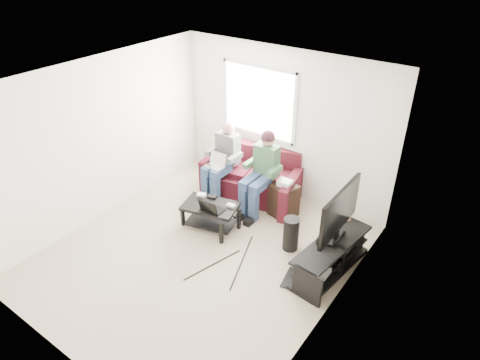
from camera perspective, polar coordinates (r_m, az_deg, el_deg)
name	(u,v)px	position (r m, az deg, el deg)	size (l,w,h in m)	color
floor	(201,253)	(6.49, -5.18, -9.70)	(4.50, 4.50, 0.00)	tan
ceiling	(191,83)	(5.21, -6.52, 12.68)	(4.50, 4.50, 0.00)	white
wall_back	(283,124)	(7.38, 5.79, 7.43)	(4.50, 4.50, 0.00)	white
wall_front	(45,273)	(4.64, -24.58, -11.25)	(4.50, 4.50, 0.00)	white
wall_left	(100,141)	(7.10, -18.13, 5.02)	(4.50, 4.50, 0.00)	white
wall_right	(335,232)	(4.85, 12.52, -6.77)	(4.50, 4.50, 0.00)	white
window	(259,102)	(7.50, 2.51, 10.40)	(1.48, 0.04, 1.28)	white
sofa	(252,178)	(7.66, 1.56, 0.24)	(1.99, 1.16, 0.85)	#3E0F18
person_left	(223,158)	(7.43, -2.34, 2.98)	(0.40, 0.71, 1.35)	#334D71
person_right	(262,167)	(7.01, 2.93, 1.70)	(0.40, 0.71, 1.40)	#334D71
laptop_silver	(215,163)	(7.30, -3.34, 2.21)	(0.32, 0.22, 0.24)	silver
coffee_table	(210,211)	(6.82, -3.97, -4.11)	(0.95, 0.71, 0.42)	black
laptop_black	(213,203)	(6.57, -3.67, -3.12)	(0.34, 0.24, 0.24)	black
controller_a	(201,195)	(6.97, -5.17, -1.99)	(0.14, 0.09, 0.04)	silver
controller_b	(212,197)	(6.91, -3.71, -2.24)	(0.14, 0.09, 0.04)	black
controller_c	(231,206)	(6.68, -1.20, -3.45)	(0.14, 0.09, 0.04)	gray
tv_stand	(331,258)	(6.19, 11.98, -10.13)	(0.60, 1.48, 0.48)	black
tv	(340,212)	(5.83, 13.13, -4.18)	(0.12, 1.10, 0.81)	black
soundbar	(328,233)	(6.10, 11.68, -6.99)	(0.12, 0.50, 0.10)	black
drink_cup	(349,217)	(6.48, 14.27, -4.74)	(0.08, 0.08, 0.12)	#AB6C49
console_white	(318,270)	(5.86, 10.35, -11.76)	(0.30, 0.22, 0.06)	silver
console_grey	(340,242)	(6.36, 13.22, -8.10)	(0.34, 0.26, 0.08)	gray
console_black	(330,256)	(6.11, 11.85, -9.86)	(0.38, 0.30, 0.07)	black
subwoofer	(291,234)	(6.44, 6.81, -7.14)	(0.24, 0.24, 0.53)	black
keyboard_floor	(290,278)	(6.10, 6.64, -12.84)	(0.14, 0.42, 0.02)	black
end_table	(284,200)	(7.13, 5.87, -2.62)	(0.38, 0.38, 0.67)	black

